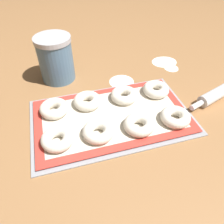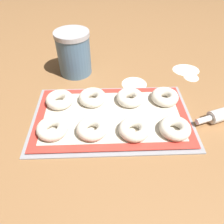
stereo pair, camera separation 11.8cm
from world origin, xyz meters
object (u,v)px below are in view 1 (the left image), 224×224
at_px(bagel_front_far_left, 57,139).
at_px(baking_tray, 112,117).
at_px(bagel_front_mid_right, 139,125).
at_px(flour_canister, 56,59).
at_px(bagel_front_far_right, 175,117).
at_px(bagel_front_mid_left, 98,132).
at_px(bagel_back_far_left, 54,108).
at_px(bagel_back_mid_left, 87,101).
at_px(bagel_back_far_right, 156,89).
at_px(bagel_back_mid_right, 124,95).

bearing_deg(bagel_front_far_left, baking_tray, 19.87).
xyz_separation_m(bagel_front_mid_right, flour_canister, (-0.19, 0.34, 0.06)).
bearing_deg(bagel_front_far_right, baking_tray, 157.28).
distance_m(bagel_front_mid_left, bagel_back_far_left, 0.17).
height_order(bagel_back_mid_left, bagel_back_far_right, same).
bearing_deg(bagel_front_mid_left, bagel_front_far_left, 177.81).
relative_size(baking_tray, bagel_front_far_right, 5.51).
bearing_deg(bagel_front_far_left, bagel_back_far_right, 20.40).
bearing_deg(bagel_front_far_left, flour_canister, 83.64).
height_order(baking_tray, bagel_back_mid_right, bagel_back_mid_right).
relative_size(baking_tray, bagel_back_far_right, 5.51).
bearing_deg(bagel_back_far_right, bagel_back_far_left, -179.64).
bearing_deg(bagel_back_far_right, flour_canister, 146.77).
distance_m(bagel_front_far_right, flour_canister, 0.46).
distance_m(bagel_back_mid_right, flour_canister, 0.29).
bearing_deg(bagel_front_mid_right, bagel_back_far_left, 148.70).
xyz_separation_m(bagel_front_mid_right, bagel_front_far_right, (0.11, -0.00, 0.00)).
relative_size(bagel_back_far_left, bagel_back_mid_right, 1.00).
bearing_deg(baking_tray, bagel_front_mid_left, -131.71).
height_order(bagel_front_far_left, flour_canister, flour_canister).
xyz_separation_m(bagel_front_far_right, bagel_back_far_left, (-0.34, 0.14, 0.00)).
height_order(bagel_back_far_left, flour_canister, flour_canister).
height_order(bagel_back_mid_right, bagel_back_far_right, same).
xyz_separation_m(baking_tray, bagel_back_far_right, (0.18, 0.07, 0.02)).
xyz_separation_m(bagel_front_far_right, bagel_back_far_right, (0.00, 0.14, 0.00)).
height_order(bagel_front_mid_right, bagel_front_far_right, same).
bearing_deg(baking_tray, bagel_front_far_right, -22.72).
bearing_deg(flour_canister, bagel_front_mid_right, -60.67).
bearing_deg(bagel_back_far_left, bagel_front_far_left, -91.23).
xyz_separation_m(bagel_front_far_right, flour_canister, (-0.31, 0.34, 0.06)).
distance_m(bagel_back_mid_right, bagel_back_far_right, 0.11).
relative_size(bagel_back_mid_left, bagel_back_far_right, 1.00).
relative_size(bagel_back_far_left, flour_canister, 0.54).
xyz_separation_m(bagel_front_far_left, bagel_back_mid_left, (0.11, 0.13, 0.00)).
relative_size(bagel_front_mid_left, bagel_front_far_right, 1.00).
height_order(bagel_front_far_left, bagel_front_mid_left, same).
bearing_deg(bagel_back_far_left, flour_canister, 80.52).
relative_size(bagel_front_far_left, bagel_back_far_left, 1.00).
xyz_separation_m(bagel_front_mid_right, bagel_back_far_left, (-0.23, 0.14, 0.00)).
height_order(baking_tray, bagel_back_mid_left, bagel_back_mid_left).
relative_size(bagel_back_mid_right, bagel_back_far_right, 1.00).
height_order(bagel_front_mid_left, flour_canister, flour_canister).
xyz_separation_m(bagel_front_far_left, bagel_back_mid_right, (0.23, 0.13, 0.00)).
bearing_deg(bagel_back_mid_right, bagel_front_far_right, -51.18).
xyz_separation_m(bagel_back_far_left, bagel_back_far_right, (0.34, 0.00, 0.00)).
bearing_deg(bagel_front_mid_right, bagel_front_far_left, 177.20).
bearing_deg(bagel_back_mid_left, bagel_front_mid_left, -88.80).
bearing_deg(flour_canister, bagel_front_far_right, -48.11).
distance_m(baking_tray, bagel_back_far_right, 0.19).
distance_m(bagel_front_far_left, bagel_back_mid_left, 0.17).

